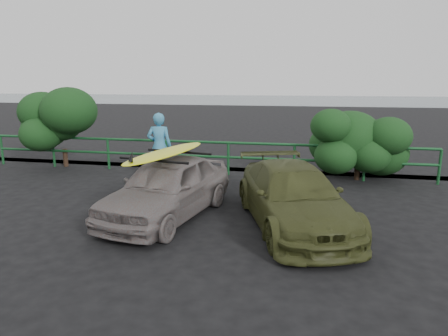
# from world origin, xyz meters

# --- Properties ---
(ground) EXTENTS (80.00, 80.00, 0.00)m
(ground) POSITION_xyz_m (0.00, 0.00, 0.00)
(ground) COLOR black
(ocean) EXTENTS (200.00, 200.00, 0.00)m
(ocean) POSITION_xyz_m (0.00, 60.00, 0.00)
(ocean) COLOR slate
(ocean) RESTS_ON ground
(guardrail) EXTENTS (14.00, 0.08, 1.04)m
(guardrail) POSITION_xyz_m (0.00, 5.00, 0.52)
(guardrail) COLOR #154C23
(guardrail) RESTS_ON ground
(shrub_left) EXTENTS (3.20, 2.40, 2.47)m
(shrub_left) POSITION_xyz_m (-4.80, 5.40, 1.23)
(shrub_left) COLOR #163B16
(shrub_left) RESTS_ON ground
(shrub_right) EXTENTS (3.20, 2.40, 1.93)m
(shrub_right) POSITION_xyz_m (5.00, 5.50, 0.96)
(shrub_right) COLOR #163B16
(shrub_right) RESTS_ON ground
(sedan) EXTENTS (2.24, 4.04, 1.30)m
(sedan) POSITION_xyz_m (0.48, 0.92, 0.65)
(sedan) COLOR slate
(sedan) RESTS_ON ground
(olive_vehicle) EXTENTS (2.95, 4.48, 1.21)m
(olive_vehicle) POSITION_xyz_m (3.10, 0.91, 0.60)
(olive_vehicle) COLOR #3C401C
(olive_vehicle) RESTS_ON ground
(man) EXTENTS (0.78, 0.57, 1.96)m
(man) POSITION_xyz_m (-0.86, 4.04, 0.98)
(man) COLOR teal
(man) RESTS_ON ground
(roof_rack) EXTENTS (1.74, 1.37, 0.05)m
(roof_rack) POSITION_xyz_m (0.48, 0.92, 1.33)
(roof_rack) COLOR black
(roof_rack) RESTS_ON sedan
(surfboard) EXTENTS (1.18, 3.04, 0.09)m
(surfboard) POSITION_xyz_m (0.48, 0.92, 1.40)
(surfboard) COLOR yellow
(surfboard) RESTS_ON roof_rack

